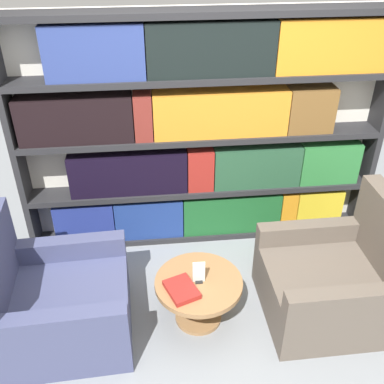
% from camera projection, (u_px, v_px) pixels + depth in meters
% --- Properties ---
extents(ground_plane, '(14.00, 14.00, 0.00)m').
position_uv_depth(ground_plane, '(222.00, 341.00, 3.26)').
color(ground_plane, gray).
extents(bookshelf, '(3.10, 0.30, 2.04)m').
position_uv_depth(bookshelf, '(203.00, 137.00, 3.81)').
color(bookshelf, silver).
rests_on(bookshelf, ground_plane).
extents(armchair_left, '(0.97, 0.89, 0.95)m').
position_uv_depth(armchair_left, '(54.00, 303.00, 3.17)').
color(armchair_left, '#42476B').
rests_on(armchair_left, ground_plane).
extents(armchair_right, '(0.94, 0.86, 0.95)m').
position_uv_depth(armchair_right, '(336.00, 281.00, 3.36)').
color(armchair_right, brown).
rests_on(armchair_right, ground_plane).
extents(coffee_table, '(0.64, 0.64, 0.38)m').
position_uv_depth(coffee_table, '(199.00, 292.00, 3.30)').
color(coffee_table, olive).
rests_on(coffee_table, ground_plane).
extents(table_sign, '(0.09, 0.06, 0.18)m').
position_uv_depth(table_sign, '(199.00, 273.00, 3.20)').
color(table_sign, black).
rests_on(table_sign, coffee_table).
extents(stray_book, '(0.26, 0.30, 0.04)m').
position_uv_depth(stray_book, '(182.00, 289.00, 3.14)').
color(stray_book, maroon).
rests_on(stray_book, coffee_table).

